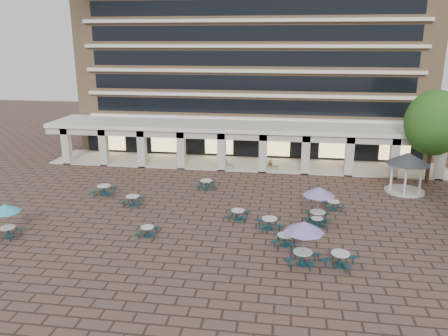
{
  "coord_description": "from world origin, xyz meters",
  "views": [
    {
      "loc": [
        4.47,
        -30.3,
        12.86
      ],
      "look_at": [
        -0.47,
        3.0,
        3.01
      ],
      "focal_mm": 35.0,
      "sensor_mm": 36.0,
      "label": 1
    }
  ],
  "objects": [
    {
      "name": "ground",
      "position": [
        0.0,
        0.0,
        0.0
      ],
      "size": [
        120.0,
        120.0,
        0.0
      ],
      "primitive_type": "plane",
      "color": "brown",
      "rests_on": "ground"
    },
    {
      "name": "apartment_building",
      "position": [
        0.0,
        25.47,
        12.6
      ],
      "size": [
        40.0,
        15.5,
        25.2
      ],
      "color": "tan",
      "rests_on": "ground"
    },
    {
      "name": "retail_arcade",
      "position": [
        0.0,
        14.8,
        3.0
      ],
      "size": [
        42.0,
        6.6,
        4.4
      ],
      "color": "white",
      "rests_on": "ground"
    },
    {
      "name": "picnic_table_0",
      "position": [
        -4.71,
        -4.04,
        0.41
      ],
      "size": [
        1.68,
        1.68,
        0.69
      ],
      "rotation": [
        0.0,
        0.0,
        0.12
      ],
      "color": "#13363B",
      "rests_on": "ground"
    },
    {
      "name": "picnic_table_2",
      "position": [
        4.58,
        -4.06,
        0.45
      ],
      "size": [
        1.88,
        1.88,
        0.75
      ],
      "rotation": [
        0.0,
        0.0,
        -0.18
      ],
      "color": "#13363B",
      "rests_on": "ground"
    },
    {
      "name": "picnic_table_3",
      "position": [
        7.85,
        -6.31,
        0.5
      ],
      "size": [
        2.32,
        2.32,
        0.84
      ],
      "rotation": [
        0.0,
        0.0,
        -0.43
      ],
      "color": "#13363B",
      "rests_on": "ground"
    },
    {
      "name": "picnic_table_4",
      "position": [
        -14.0,
        -5.58,
        2.03
      ],
      "size": [
        2.07,
        2.07,
        2.39
      ],
      "rotation": [
        0.0,
        0.0,
        -0.12
      ],
      "color": "#13363B",
      "rests_on": "ground"
    },
    {
      "name": "picnic_table_5",
      "position": [
        -7.7,
        1.38,
        0.49
      ],
      "size": [
        1.87,
        1.87,
        0.81
      ],
      "rotation": [
        0.0,
        0.0,
        0.04
      ],
      "color": "#13363B",
      "rests_on": "ground"
    },
    {
      "name": "picnic_table_6",
      "position": [
        5.66,
        -6.48,
        2.34
      ],
      "size": [
        2.38,
        2.38,
        2.75
      ],
      "rotation": [
        0.0,
        0.0,
        -0.28
      ],
      "color": "#13363B",
      "rests_on": "ground"
    },
    {
      "name": "picnic_table_7",
      "position": [
        6.82,
        -0.69,
        0.39
      ],
      "size": [
        1.54,
        1.54,
        0.65
      ],
      "rotation": [
        0.0,
        0.0,
        0.07
      ],
      "color": "#13363B",
      "rests_on": "ground"
    },
    {
      "name": "picnic_table_8",
      "position": [
        -11.01,
        3.4,
        0.52
      ],
      "size": [
        1.99,
        1.99,
        0.87
      ],
      "rotation": [
        0.0,
        0.0,
        0.03
      ],
      "color": "#13363B",
      "rests_on": "ground"
    },
    {
      "name": "picnic_table_9",
      "position": [
        3.47,
        -1.63,
        0.49
      ],
      "size": [
        2.14,
        2.14,
        0.82
      ],
      "rotation": [
        0.0,
        0.0,
        0.27
      ],
      "color": "#13363B",
      "rests_on": "ground"
    },
    {
      "name": "picnic_table_10",
      "position": [
        1.06,
        -0.29,
        0.45
      ],
      "size": [
        1.84,
        1.84,
        0.76
      ],
      "rotation": [
        0.0,
        0.0,
        -0.12
      ],
      "color": "#13363B",
      "rests_on": "ground"
    },
    {
      "name": "picnic_table_11",
      "position": [
        6.89,
        0.09,
        2.31
      ],
      "size": [
        2.35,
        2.35,
        2.72
      ],
      "rotation": [
        0.0,
        0.0,
        -0.06
      ],
      "color": "#13363B",
      "rests_on": "ground"
    },
    {
      "name": "picnic_table_12",
      "position": [
        -2.58,
        6.29,
        0.49
      ],
      "size": [
        2.02,
        2.02,
        0.81
      ],
      "rotation": [
        0.0,
        0.0,
        0.17
      ],
      "color": "#13363B",
      "rests_on": "ground"
    },
    {
      "name": "picnic_table_13",
      "position": [
        8.29,
        2.81,
        0.42
      ],
      "size": [
        1.74,
        1.74,
        0.71
      ],
      "rotation": [
        0.0,
        0.0,
        0.14
      ],
      "color": "#13363B",
      "rests_on": "ground"
    },
    {
      "name": "gazebo",
      "position": [
        14.91,
        8.09,
        2.66
      ],
      "size": [
        3.79,
        3.79,
        3.52
      ],
      "rotation": [
        0.0,
        0.0,
        0.24
      ],
      "color": "beige",
      "rests_on": "ground"
    },
    {
      "name": "tree_east_c",
      "position": [
        17.62,
        11.16,
        5.68
      ],
      "size": [
        5.22,
        5.22,
        8.69
      ],
      "color": "#432B1A",
      "rests_on": "ground"
    },
    {
      "name": "planter_left",
      "position": [
        -1.8,
        12.9,
        0.43
      ],
      "size": [
        1.5,
        0.6,
        1.16
      ],
      "color": "gray",
      "rests_on": "ground"
    },
    {
      "name": "planter_right",
      "position": [
        2.9,
        12.9,
        0.51
      ],
      "size": [
        1.5,
        0.73,
        1.27
      ],
      "color": "gray",
      "rests_on": "ground"
    }
  ]
}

